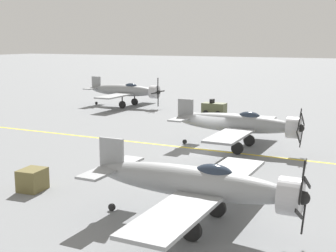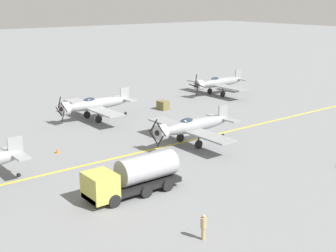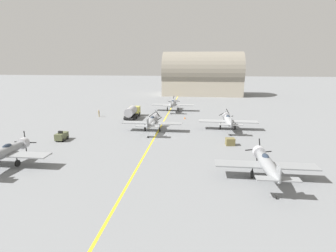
% 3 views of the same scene
% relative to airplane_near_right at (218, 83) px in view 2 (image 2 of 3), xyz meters
% --- Properties ---
extents(ground_plane, '(400.00, 400.00, 0.00)m').
position_rel_airplane_near_right_xyz_m(ground_plane, '(-16.10, 18.01, -2.01)').
color(ground_plane, slate).
extents(taxiway_stripe, '(0.30, 160.00, 0.01)m').
position_rel_airplane_near_right_xyz_m(taxiway_stripe, '(-16.10, 18.01, -2.01)').
color(taxiway_stripe, yellow).
rests_on(taxiway_stripe, ground).
extents(airplane_near_right, '(12.00, 9.98, 3.79)m').
position_rel_airplane_near_right_xyz_m(airplane_near_right, '(0.00, 0.00, 0.00)').
color(airplane_near_right, gray).
rests_on(airplane_near_right, ground).
extents(airplane_mid_right, '(12.00, 9.98, 3.65)m').
position_rel_airplane_near_right_xyz_m(airplane_mid_right, '(-1.94, 23.23, 0.00)').
color(airplane_mid_right, gray).
rests_on(airplane_mid_right, ground).
extents(airplane_mid_center, '(12.00, 9.98, 3.65)m').
position_rel_airplane_near_right_xyz_m(airplane_mid_center, '(-17.28, 20.22, 0.00)').
color(airplane_mid_center, gray).
rests_on(airplane_mid_center, ground).
extents(fuel_tanker, '(2.68, 8.00, 2.98)m').
position_rel_airplane_near_right_xyz_m(fuel_tanker, '(-24.34, 32.32, -0.50)').
color(fuel_tanker, black).
rests_on(fuel_tanker, ground).
extents(ground_crew_walking, '(0.38, 0.38, 1.75)m').
position_rel_airplane_near_right_xyz_m(ground_crew_walking, '(-33.11, 32.76, -1.06)').
color(ground_crew_walking, tan).
rests_on(ground_crew_walking, ground).
extents(supply_crate_by_tanker, '(1.58, 1.36, 1.22)m').
position_rel_airplane_near_right_xyz_m(supply_crate_by_tanker, '(-2.66, 12.97, -1.40)').
color(supply_crate_by_tanker, brown).
rests_on(supply_crate_by_tanker, ground).
extents(traffic_cone, '(0.36, 0.36, 0.55)m').
position_rel_airplane_near_right_xyz_m(traffic_cone, '(-11.28, 32.72, -1.74)').
color(traffic_cone, orange).
rests_on(traffic_cone, ground).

